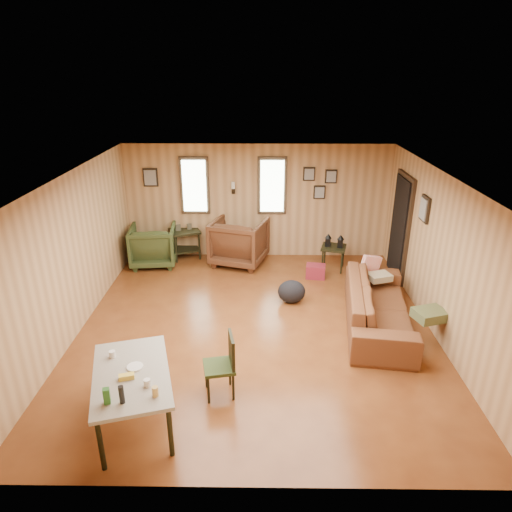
{
  "coord_description": "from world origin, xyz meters",
  "views": [
    {
      "loc": [
        0.08,
        -6.26,
        3.82
      ],
      "look_at": [
        0.0,
        0.4,
        1.05
      ],
      "focal_mm": 32.0,
      "sensor_mm": 36.0,
      "label": 1
    }
  ],
  "objects": [
    {
      "name": "recliner_green",
      "position": [
        -2.14,
        2.47,
        0.46
      ],
      "size": [
        0.97,
        0.92,
        0.92
      ],
      "primitive_type": "imported",
      "rotation": [
        0.0,
        0.0,
        -3.04
      ],
      "color": "#2F3B1B",
      "rests_on": "ground"
    },
    {
      "name": "dining_table",
      "position": [
        -1.35,
        -2.14,
        0.63
      ],
      "size": [
        1.16,
        1.54,
        0.89
      ],
      "rotation": [
        0.0,
        0.0,
        0.28
      ],
      "color": "gray",
      "rests_on": "ground"
    },
    {
      "name": "backpack",
      "position": [
        0.61,
        0.82,
        0.21
      ],
      "size": [
        0.55,
        0.47,
        0.41
      ],
      "rotation": [
        0.0,
        0.0,
        0.26
      ],
      "color": "black",
      "rests_on": "ground"
    },
    {
      "name": "side_table",
      "position": [
        1.54,
        2.26,
        0.51
      ],
      "size": [
        0.57,
        0.57,
        0.75
      ],
      "rotation": [
        0.0,
        0.0,
        -0.25
      ],
      "color": "black",
      "rests_on": "ground"
    },
    {
      "name": "sofa",
      "position": [
        1.93,
        0.08,
        0.47
      ],
      "size": [
        1.03,
        2.47,
        0.94
      ],
      "primitive_type": "imported",
      "rotation": [
        0.0,
        0.0,
        1.43
      ],
      "color": "brown",
      "rests_on": "ground"
    },
    {
      "name": "sofa_pillows",
      "position": [
        2.3,
        0.28,
        0.51
      ],
      "size": [
        1.0,
        1.92,
        0.39
      ],
      "rotation": [
        0.0,
        0.0,
        0.31
      ],
      "color": "#4E552F",
      "rests_on": "sofa"
    },
    {
      "name": "end_table",
      "position": [
        -1.55,
        2.84,
        0.43
      ],
      "size": [
        0.76,
        0.73,
        0.76
      ],
      "rotation": [
        0.0,
        0.0,
        0.38
      ],
      "color": "black",
      "rests_on": "ground"
    },
    {
      "name": "recliner_brown",
      "position": [
        -0.37,
        2.55,
        0.53
      ],
      "size": [
        1.26,
        1.22,
        1.05
      ],
      "primitive_type": "imported",
      "rotation": [
        0.0,
        0.0,
        2.84
      ],
      "color": "#4E2A17",
      "rests_on": "ground"
    },
    {
      "name": "cooler",
      "position": [
        1.15,
        1.85,
        0.13
      ],
      "size": [
        0.4,
        0.31,
        0.26
      ],
      "rotation": [
        0.0,
        0.0,
        -0.15
      ],
      "color": "maroon",
      "rests_on": "ground"
    },
    {
      "name": "room",
      "position": [
        0.17,
        0.27,
        1.21
      ],
      "size": [
        5.54,
        6.04,
        2.44
      ],
      "color": "brown",
      "rests_on": "ground"
    },
    {
      "name": "dining_chair",
      "position": [
        -0.37,
        -1.59,
        0.47
      ],
      "size": [
        0.44,
        0.44,
        0.83
      ],
      "rotation": [
        0.0,
        0.0,
        0.2
      ],
      "color": "#2F3B1B",
      "rests_on": "ground"
    }
  ]
}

